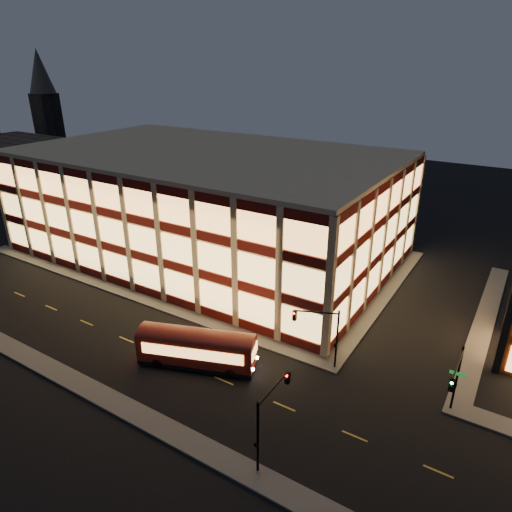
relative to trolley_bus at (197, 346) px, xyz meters
The scene contains 12 objects.
ground 13.84m from the trolley_bus, 156.89° to the left, with size 200.00×200.00×0.00m, color black.
sidewalk_office_south 16.96m from the trolley_bus, 157.76° to the left, with size 54.00×2.00×0.15m, color #514F4C.
sidewalk_office_east 24.75m from the trolley_bus, 65.07° to the left, with size 2.00×30.00×0.15m, color #514F4C.
sidewalk_tower_west 31.02m from the trolley_bus, 46.28° to the left, with size 2.00×30.00×0.15m, color #514F4C.
sidewalk_near 14.85m from the trolley_bus, 148.82° to the right, with size 100.00×2.00×0.15m, color #514F4C.
office_building 27.66m from the trolley_bus, 124.83° to the left, with size 50.45×30.45×14.50m.
church_tower 94.50m from the trolley_bus, 151.22° to the left, with size 5.00×5.00×18.00m, color #2D2621.
church_spire 96.55m from the trolley_bus, 151.22° to the left, with size 6.00×6.00×10.00m, color #4C473F.
traffic_signal_far 11.33m from the trolley_bus, 30.29° to the left, with size 3.79×1.87×6.00m.
traffic_signal_right 21.54m from the trolley_bus, 12.81° to the left, with size 1.20×4.37×6.00m.
traffic_signal_near 12.46m from the trolley_bus, 27.41° to the right, with size 0.32×4.45×6.00m.
trolley_bus is the anchor object (origin of this frame).
Camera 1 is at (35.39, -31.80, 25.98)m, focal length 32.00 mm.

